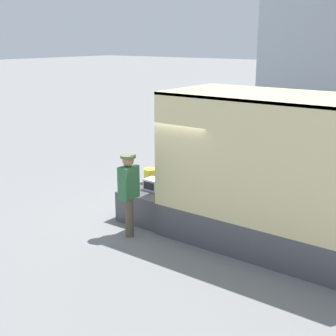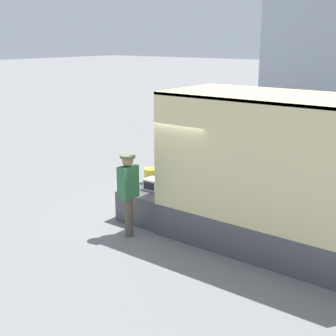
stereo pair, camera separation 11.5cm
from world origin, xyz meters
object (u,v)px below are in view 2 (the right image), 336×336
Objects in this scene: microwave at (155,184)px; orange_bucket at (151,176)px; portable_generator at (179,173)px; worker_person at (128,187)px.

orange_bucket is (-0.45, 0.39, 0.05)m from microwave.
worker_person is at bearing -86.13° from portable_generator.
worker_person is at bearing -66.60° from orange_bucket.
portable_generator is 2.00m from worker_person.
microwave is 1.32× the size of orange_bucket.
portable_generator is (0.09, 0.82, 0.11)m from microwave.
microwave is 0.59m from orange_bucket.
microwave is at bearing -96.11° from portable_generator.
worker_person reaches higher than orange_bucket.
orange_bucket is 1.70m from worker_person.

